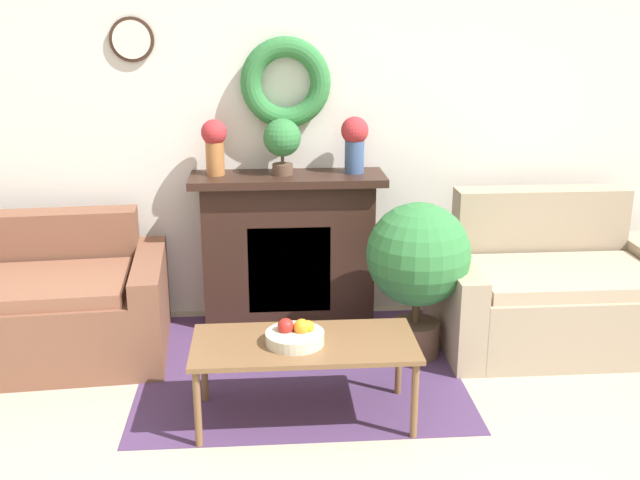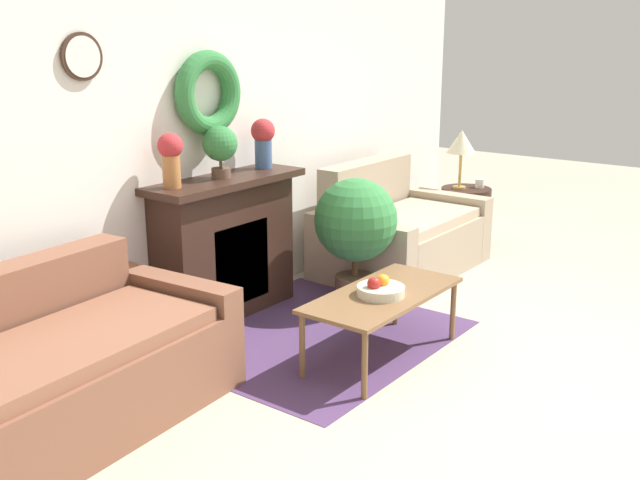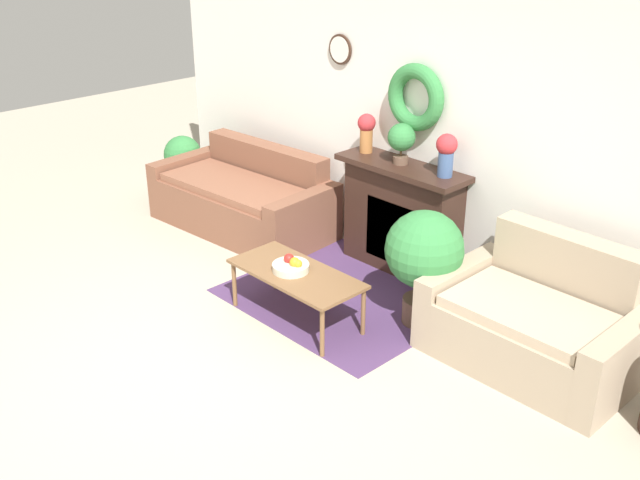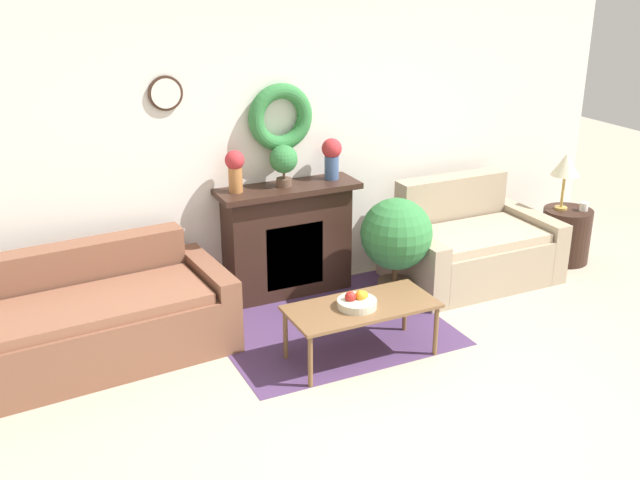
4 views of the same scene
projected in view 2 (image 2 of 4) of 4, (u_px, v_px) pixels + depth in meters
The scene contains 15 objects.
ground_plane at pixel (544, 404), 4.13m from camera, with size 16.00×16.00×0.00m, color #ADA38E.
floor_rug at pixel (310, 335), 5.05m from camera, with size 1.83×1.62×0.01m.
wall_back at pixel (206, 123), 5.24m from camera, with size 6.80×0.20×2.70m.
fireplace at pixel (225, 246), 5.31m from camera, with size 1.25×0.41×1.01m.
couch_left at pixel (50, 375), 3.79m from camera, with size 1.97×1.08×0.81m.
loveseat_right at pixel (398, 234), 6.40m from camera, with size 1.48×0.97×0.90m.
coffee_table at pixel (383, 299), 4.61m from camera, with size 1.13×0.52×0.43m.
fruit_bowl at pixel (380, 289), 4.55m from camera, with size 0.29×0.29×0.12m.
side_table_by_loveseat at pixel (465, 215), 7.21m from camera, with size 0.47×0.47×0.53m.
table_lamp at pixel (461, 143), 7.00m from camera, with size 0.27×0.27×0.56m.
mug at pixel (480, 183), 7.16m from camera, with size 0.08×0.08×0.08m.
vase_on_mantel_left at pixel (171, 156), 4.77m from camera, with size 0.16×0.16×0.36m.
vase_on_mantel_right at pixel (263, 140), 5.46m from camera, with size 0.18×0.18×0.36m.
potted_plant_on_mantel at pixel (220, 146), 5.08m from camera, with size 0.24×0.24×0.36m.
potted_plant_floor_by_loveseat at pixel (356, 225), 5.50m from camera, with size 0.62×0.62×0.95m.
Camera 2 is at (-3.72, -1.26, 1.99)m, focal length 42.00 mm.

